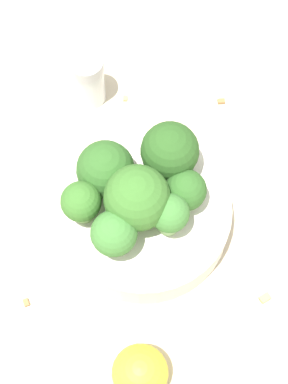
% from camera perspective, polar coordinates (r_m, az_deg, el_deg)
% --- Properties ---
extents(ground_plane, '(3.00, 3.00, 0.00)m').
position_cam_1_polar(ground_plane, '(0.63, -0.00, -2.75)').
color(ground_plane, beige).
extents(bowl, '(0.16, 0.16, 0.04)m').
position_cam_1_polar(bowl, '(0.61, -0.00, -2.08)').
color(bowl, silver).
rests_on(bowl, ground_plane).
extents(broccoli_floret_0, '(0.04, 0.04, 0.05)m').
position_cam_1_polar(broccoli_floret_0, '(0.58, 3.69, 0.16)').
color(broccoli_floret_0, '#8EB770').
rests_on(broccoli_floret_0, bowl).
extents(broccoli_floret_1, '(0.05, 0.05, 0.05)m').
position_cam_1_polar(broccoli_floret_1, '(0.58, -3.44, 1.99)').
color(broccoli_floret_1, '#84AD66').
rests_on(broccoli_floret_1, bowl).
extents(broccoli_floret_2, '(0.04, 0.04, 0.05)m').
position_cam_1_polar(broccoli_floret_2, '(0.55, -2.69, -3.74)').
color(broccoli_floret_2, '#8EB770').
rests_on(broccoli_floret_2, bowl).
extents(broccoli_floret_3, '(0.05, 0.05, 0.06)m').
position_cam_1_polar(broccoli_floret_3, '(0.58, 2.31, 3.64)').
color(broccoli_floret_3, '#7A9E5B').
rests_on(broccoli_floret_3, bowl).
extents(broccoli_floret_4, '(0.06, 0.06, 0.07)m').
position_cam_1_polar(broccoli_floret_4, '(0.56, -0.62, -0.57)').
color(broccoli_floret_4, '#84AD66').
rests_on(broccoli_floret_4, bowl).
extents(broccoli_floret_5, '(0.04, 0.04, 0.05)m').
position_cam_1_polar(broccoli_floret_5, '(0.56, 2.28, -2.01)').
color(broccoli_floret_5, '#8EB770').
rests_on(broccoli_floret_5, bowl).
extents(broccoli_floret_6, '(0.04, 0.04, 0.05)m').
position_cam_1_polar(broccoli_floret_6, '(0.57, -5.58, -1.14)').
color(broccoli_floret_6, '#7A9E5B').
rests_on(broccoli_floret_6, bowl).
extents(pepper_shaker, '(0.03, 0.03, 0.06)m').
position_cam_1_polar(pepper_shaker, '(0.67, -4.98, 9.94)').
color(pepper_shaker, silver).
rests_on(pepper_shaker, ground_plane).
extents(lemon_wedge, '(0.05, 0.05, 0.05)m').
position_cam_1_polar(lemon_wedge, '(0.57, -0.36, -15.75)').
color(lemon_wedge, yellow).
rests_on(lemon_wedge, ground_plane).
extents(almond_crumb_0, '(0.01, 0.01, 0.01)m').
position_cam_1_polar(almond_crumb_0, '(0.70, 6.90, 8.09)').
color(almond_crumb_0, olive).
rests_on(almond_crumb_0, ground_plane).
extents(almond_crumb_1, '(0.01, 0.01, 0.01)m').
position_cam_1_polar(almond_crumb_1, '(0.61, 10.73, -9.19)').
color(almond_crumb_1, tan).
rests_on(almond_crumb_1, ground_plane).
extents(almond_crumb_2, '(0.01, 0.01, 0.01)m').
position_cam_1_polar(almond_crumb_2, '(0.69, -2.01, 8.34)').
color(almond_crumb_2, tan).
rests_on(almond_crumb_2, ground_plane).
extents(almond_crumb_3, '(0.01, 0.01, 0.01)m').
position_cam_1_polar(almond_crumb_3, '(0.68, 3.27, 5.60)').
color(almond_crumb_3, '#AD7F4C').
rests_on(almond_crumb_3, ground_plane).
extents(almond_crumb_4, '(0.01, 0.01, 0.01)m').
position_cam_1_polar(almond_crumb_4, '(0.61, -10.45, -9.60)').
color(almond_crumb_4, olive).
rests_on(almond_crumb_4, ground_plane).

